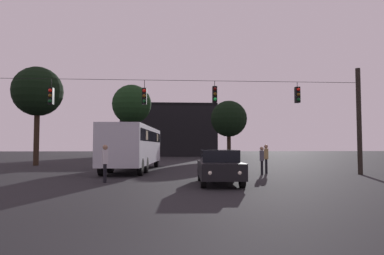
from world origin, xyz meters
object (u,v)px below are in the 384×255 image
at_px(pedestrian_crossing_center, 262,159).
at_px(pedestrian_crossing_right, 105,161).
at_px(city_bus, 134,144).
at_px(tree_left_silhouette, 132,105).
at_px(tree_right_far, 229,119).
at_px(car_near_right, 219,166).
at_px(pedestrian_crossing_left, 266,157).
at_px(tree_behind_building, 38,92).

relative_size(pedestrian_crossing_center, pedestrian_crossing_right, 0.94).
distance_m(city_bus, pedestrian_crossing_right, 7.92).
bearing_deg(tree_left_silhouette, tree_right_far, -3.49).
xyz_separation_m(car_near_right, tree_left_silhouette, (-7.27, 30.52, 6.43)).
height_order(pedestrian_crossing_center, tree_left_silhouette, tree_left_silhouette).
height_order(city_bus, pedestrian_crossing_left, city_bus).
relative_size(pedestrian_crossing_left, pedestrian_crossing_right, 1.02).
bearing_deg(pedestrian_crossing_left, car_near_right, -123.89).
bearing_deg(pedestrian_crossing_right, tree_right_far, 69.31).
bearing_deg(tree_behind_building, tree_left_silhouette, 66.32).
relative_size(pedestrian_crossing_right, tree_behind_building, 0.20).
xyz_separation_m(tree_behind_building, tree_right_far, (19.55, 14.27, -1.15)).
bearing_deg(tree_right_far, tree_left_silhouette, 176.51).
bearing_deg(tree_behind_building, tree_right_far, 36.13).
relative_size(pedestrian_crossing_center, tree_right_far, 0.21).
distance_m(car_near_right, pedestrian_crossing_left, 6.76).
distance_m(car_near_right, pedestrian_crossing_right, 5.30).
xyz_separation_m(city_bus, pedestrian_crossing_left, (8.45, -3.13, -0.84)).
bearing_deg(car_near_right, pedestrian_crossing_center, 55.55).
xyz_separation_m(city_bus, car_near_right, (4.69, -8.73, -1.07)).
height_order(pedestrian_crossing_center, pedestrian_crossing_right, pedestrian_crossing_right).
height_order(tree_behind_building, tree_right_far, tree_behind_building).
relative_size(tree_left_silhouette, tree_right_far, 1.27).
distance_m(pedestrian_crossing_center, tree_behind_building, 20.95).
bearing_deg(tree_right_far, pedestrian_crossing_left, -94.52).
relative_size(car_near_right, pedestrian_crossing_right, 2.50).
bearing_deg(pedestrian_crossing_center, pedestrian_crossing_right, -155.49).
height_order(city_bus, tree_left_silhouette, tree_left_silhouette).
distance_m(city_bus, pedestrian_crossing_left, 9.05).
bearing_deg(pedestrian_crossing_right, pedestrian_crossing_center, 24.51).
height_order(pedestrian_crossing_right, tree_left_silhouette, tree_left_silhouette).
height_order(pedestrian_crossing_left, pedestrian_crossing_right, pedestrian_crossing_left).
bearing_deg(pedestrian_crossing_center, car_near_right, -124.45).
bearing_deg(pedestrian_crossing_right, car_near_right, -9.53).
bearing_deg(city_bus, pedestrian_crossing_right, -93.91).
bearing_deg(tree_behind_building, pedestrian_crossing_left, -29.20).
relative_size(car_near_right, pedestrian_crossing_center, 2.66).
bearing_deg(car_near_right, tree_left_silhouette, 103.40).
bearing_deg(tree_right_far, car_near_right, -100.80).
bearing_deg(pedestrian_crossing_center, city_bus, 153.33).
relative_size(pedestrian_crossing_left, tree_left_silhouette, 0.18).
bearing_deg(pedestrian_crossing_center, tree_right_far, 84.47).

